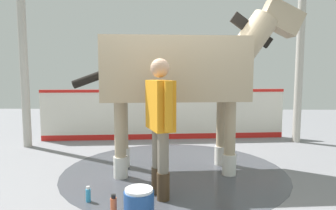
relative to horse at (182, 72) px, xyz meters
name	(u,v)px	position (x,y,z in m)	size (l,w,h in m)	color
ground_plane	(169,175)	(0.18, 0.19, -1.49)	(16.00, 16.00, 0.02)	gray
wet_patch	(174,170)	(0.11, 0.01, -1.48)	(3.33, 3.33, 0.00)	#42444C
barrier_wall	(165,116)	(0.33, -2.19, -0.97)	(5.38, 0.63, 1.12)	silver
roof_post_near	(299,69)	(-2.50, -1.97, 0.08)	(0.16, 0.16, 3.13)	#B7B2A8
roof_post_far	(24,68)	(3.07, -1.41, 0.08)	(0.16, 0.16, 3.13)	#B7B2A8
horse	(182,72)	(0.00, 0.00, 0.00)	(3.38, 1.09, 2.55)	tan
handler	(160,119)	(0.27, 0.96, -0.54)	(0.38, 0.62, 1.63)	#47331E
wash_bucket	(139,203)	(0.46, 1.49, -1.33)	(0.31, 0.31, 0.30)	#1E478C
bottle_shampoo	(88,195)	(1.08, 1.14, -1.40)	(0.06, 0.06, 0.18)	#3399CC
bottle_spray	(114,205)	(0.73, 1.44, -1.38)	(0.07, 0.07, 0.22)	#CC5933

